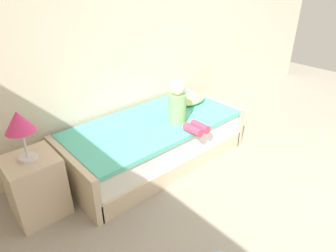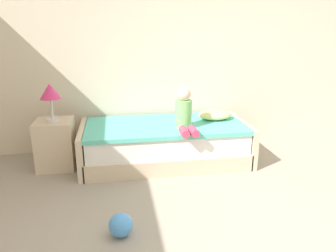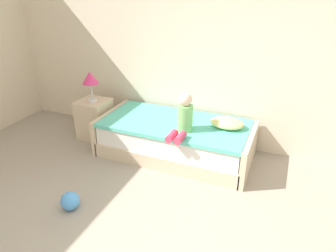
# 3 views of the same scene
# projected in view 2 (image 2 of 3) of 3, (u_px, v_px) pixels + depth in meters

# --- Properties ---
(wall_rear) EXTENTS (7.20, 0.10, 2.90)m
(wall_rear) POSITION_uv_depth(u_px,v_px,m) (200.00, 44.00, 4.48)
(wall_rear) COLOR beige
(wall_rear) RESTS_ON ground
(bed) EXTENTS (2.11, 1.00, 0.50)m
(bed) POSITION_uv_depth(u_px,v_px,m) (165.00, 143.00, 4.18)
(bed) COLOR beige
(bed) RESTS_ON ground
(nightstand) EXTENTS (0.44, 0.44, 0.60)m
(nightstand) POSITION_uv_depth(u_px,v_px,m) (56.00, 144.00, 3.97)
(nightstand) COLOR beige
(nightstand) RESTS_ON ground
(table_lamp) EXTENTS (0.24, 0.24, 0.45)m
(table_lamp) POSITION_uv_depth(u_px,v_px,m) (50.00, 93.00, 3.79)
(table_lamp) COLOR silver
(table_lamp) RESTS_ON nightstand
(child_figure) EXTENTS (0.20, 0.51, 0.50)m
(child_figure) POSITION_uv_depth(u_px,v_px,m) (184.00, 112.00, 3.86)
(child_figure) COLOR #7FC672
(child_figure) RESTS_ON bed
(pillow) EXTENTS (0.44, 0.30, 0.13)m
(pillow) POSITION_uv_depth(u_px,v_px,m) (215.00, 115.00, 4.28)
(pillow) COLOR #F2E58C
(pillow) RESTS_ON bed
(toy_ball) EXTENTS (0.20, 0.20, 0.20)m
(toy_ball) POSITION_uv_depth(u_px,v_px,m) (121.00, 225.00, 2.70)
(toy_ball) COLOR #4C99E5
(toy_ball) RESTS_ON ground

